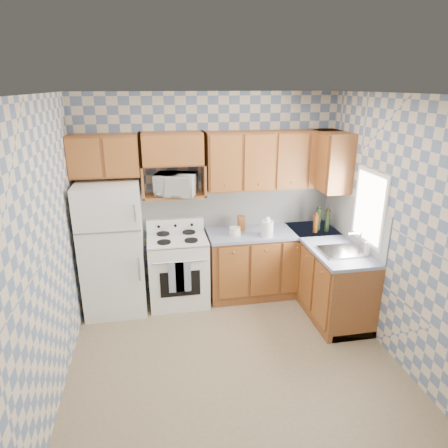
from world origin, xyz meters
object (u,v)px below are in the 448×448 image
Objects in this scene: stove_body at (178,270)px; microwave at (176,184)px; refrigerator at (113,248)px; electric_kettle at (267,229)px.

stove_body is 1.15m from microwave.
refrigerator is 1.97m from electric_kettle.
refrigerator is at bearing -151.75° from microwave.
microwave is (0.83, 0.15, 0.75)m from refrigerator.
electric_kettle is (1.13, -0.29, -0.57)m from microwave.
electric_kettle is (1.96, -0.14, 0.18)m from refrigerator.
electric_kettle is at bearing -4.12° from refrigerator.
refrigerator is at bearing -178.22° from stove_body.
refrigerator is at bearing 175.88° from electric_kettle.
microwave is 2.46× the size of electric_kettle.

